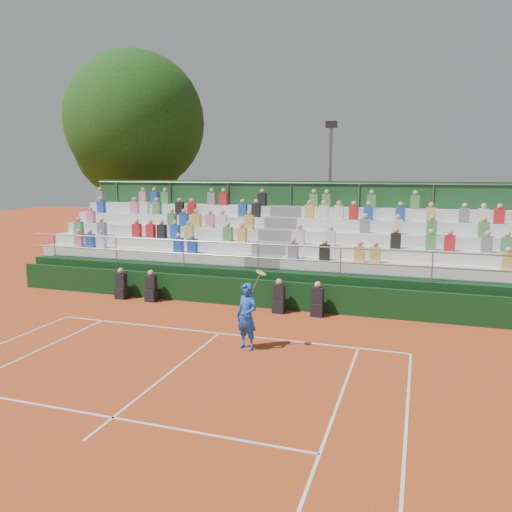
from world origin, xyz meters
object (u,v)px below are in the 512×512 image
(tree_west, at_px, (132,142))
(tree_east, at_px, (135,122))
(tennis_player, at_px, (247,316))
(floodlight_mast, at_px, (330,179))

(tree_west, bearing_deg, tree_east, -43.47)
(tennis_player, bearing_deg, floodlight_mast, 91.64)
(tennis_player, bearing_deg, tree_east, 130.18)
(tennis_player, height_order, tree_west, tree_west)
(tennis_player, bearing_deg, tree_west, 130.47)
(tree_west, bearing_deg, tennis_player, -49.53)
(tree_east, bearing_deg, floodlight_mast, 5.17)
(tennis_player, xyz_separation_m, tree_east, (-11.71, 13.87, 6.74))
(floodlight_mast, bearing_deg, tree_west, -178.01)
(tennis_player, relative_size, tree_west, 0.22)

